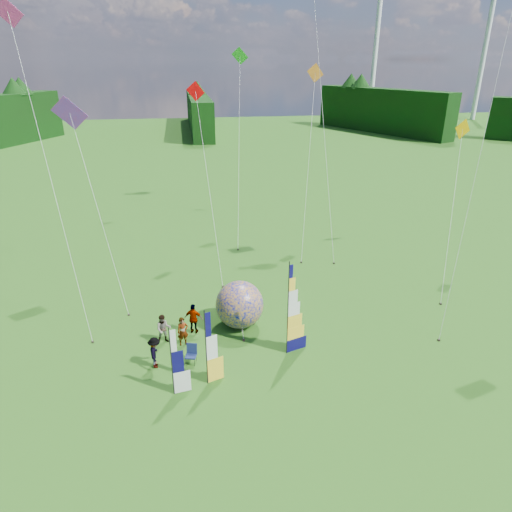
{
  "coord_description": "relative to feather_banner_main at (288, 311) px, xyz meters",
  "views": [
    {
      "loc": [
        -4.21,
        -15.79,
        14.16
      ],
      "look_at": [
        -1.0,
        4.0,
        5.5
      ],
      "focal_mm": 32.0,
      "sensor_mm": 36.0,
      "label": 1
    }
  ],
  "objects": [
    {
      "name": "ground",
      "position": [
        -0.56,
        -3.63,
        -2.54
      ],
      "size": [
        220.0,
        220.0,
        0.0
      ],
      "primitive_type": "plane",
      "color": "#3E6E23",
      "rests_on": "ground"
    },
    {
      "name": "treeline_ring",
      "position": [
        -0.56,
        -3.63,
        1.46
      ],
      "size": [
        210.0,
        210.0,
        8.0
      ],
      "primitive_type": null,
      "color": "black",
      "rests_on": "ground"
    },
    {
      "name": "turbine_left",
      "position": [
        69.44,
        91.37,
        12.46
      ],
      "size": [
        8.0,
        1.2,
        30.0
      ],
      "primitive_type": null,
      "color": "silver",
      "rests_on": "ground"
    },
    {
      "name": "turbine_right",
      "position": [
        44.44,
        98.37,
        12.46
      ],
      "size": [
        8.0,
        1.2,
        30.0
      ],
      "primitive_type": null,
      "color": "silver",
      "rests_on": "ground"
    },
    {
      "name": "feather_banner_main",
      "position": [
        0.0,
        0.0,
        0.0
      ],
      "size": [
        1.33,
        0.53,
        5.07
      ],
      "primitive_type": null,
      "rotation": [
        0.0,
        0.0,
        0.33
      ],
      "color": "#0D094A",
      "rests_on": "ground"
    },
    {
      "name": "side_banner_left",
      "position": [
        -4.23,
        -1.77,
        -0.62
      ],
      "size": [
        1.03,
        0.45,
        3.83
      ],
      "primitive_type": null,
      "rotation": [
        0.0,
        0.0,
        0.34
      ],
      "color": "yellow",
      "rests_on": "ground"
    },
    {
      "name": "side_banner_far",
      "position": [
        -5.81,
        -2.27,
        -0.83
      ],
      "size": [
        1.01,
        0.28,
        3.42
      ],
      "primitive_type": null,
      "rotation": [
        0.0,
        0.0,
        0.18
      ],
      "color": "white",
      "rests_on": "ground"
    },
    {
      "name": "bol_inflatable",
      "position": [
        -2.07,
        3.09,
        -1.17
      ],
      "size": [
        3.63,
        3.63,
        2.74
      ],
      "primitive_type": "sphere",
      "rotation": [
        0.0,
        0.0,
        -0.43
      ],
      "color": "#000F8B",
      "rests_on": "ground"
    },
    {
      "name": "spectator_a",
      "position": [
        -5.32,
        1.66,
        -1.72
      ],
      "size": [
        0.67,
        0.52,
        1.64
      ],
      "primitive_type": "imported",
      "rotation": [
        0.0,
        0.0,
        0.23
      ],
      "color": "#66594C",
      "rests_on": "ground"
    },
    {
      "name": "spectator_b",
      "position": [
        -6.34,
        2.06,
        -1.71
      ],
      "size": [
        0.82,
        0.42,
        1.66
      ],
      "primitive_type": "imported",
      "rotation": [
        0.0,
        0.0,
        0.02
      ],
      "color": "#66594C",
      "rests_on": "ground"
    },
    {
      "name": "spectator_c",
      "position": [
        -6.71,
        -0.06,
        -1.71
      ],
      "size": [
        0.42,
        1.08,
        1.66
      ],
      "primitive_type": "imported",
      "rotation": [
        0.0,
        0.0,
        1.6
      ],
      "color": "#66594C",
      "rests_on": "ground"
    },
    {
      "name": "spectator_d",
      "position": [
        -4.69,
        2.75,
        -1.64
      ],
      "size": [
        1.14,
        0.76,
        1.8
      ],
      "primitive_type": "imported",
      "rotation": [
        0.0,
        0.0,
        2.8
      ],
      "color": "#66594C",
      "rests_on": "ground"
    },
    {
      "name": "camp_chair",
      "position": [
        -4.96,
        -0.07,
        -2.03
      ],
      "size": [
        0.71,
        0.71,
        1.01
      ],
      "primitive_type": null,
      "rotation": [
        0.0,
        0.0,
        -0.26
      ],
      "color": "#131F46",
      "rests_on": "ground"
    },
    {
      "name": "kite_whale",
      "position": [
        6.24,
        16.31,
        8.87
      ],
      "size": [
        6.65,
        14.62,
        22.81
      ],
      "primitive_type": null,
      "rotation": [
        0.0,
        0.0,
        -0.25
      ],
      "color": "black",
      "rests_on": "ground"
    },
    {
      "name": "kite_rainbow_delta",
      "position": [
        -10.08,
        8.74,
        3.89
      ],
      "size": [
        6.8,
        10.66,
        12.85
      ],
      "primitive_type": null,
      "rotation": [
        0.0,
        0.0,
        0.0
      ],
      "color": "#E72040",
      "rests_on": "ground"
    },
    {
      "name": "kite_parafoil",
      "position": [
        10.71,
        2.49,
        7.41
      ],
      "size": [
        9.13,
        10.01,
        19.89
      ],
      "primitive_type": null,
      "rotation": [
        0.0,
        0.0,
        0.1
      ],
      "color": "red",
      "rests_on": "ground"
    },
    {
      "name": "small_kite_red",
      "position": [
        -3.03,
        12.4,
        4.07
      ],
      "size": [
        7.57,
        11.58,
        13.22
      ],
      "primitive_type": null,
      "rotation": [
        0.0,
        0.0,
        0.42
      ],
      "color": "#C50205",
      "rests_on": "ground"
    },
    {
      "name": "small_kite_orange",
      "position": [
        4.98,
        15.01,
        4.67
      ],
      "size": [
        7.57,
        11.33,
        14.42
      ],
      "primitive_type": null,
      "rotation": [
        0.0,
        0.0,
        0.25
      ],
      "color": "orange",
      "rests_on": "ground"
    },
    {
      "name": "small_kite_yellow",
      "position": [
        12.71,
        7.02,
        2.92
      ],
      "size": [
        9.17,
        11.11,
        10.92
      ],
      "primitive_type": null,
      "rotation": [
        0.0,
        0.0,
        0.32
      ],
      "color": "#FFAE00",
      "rests_on": "ground"
    },
    {
      "name": "small_kite_pink",
      "position": [
        -11.44,
        4.92,
        6.21
      ],
      "size": [
        5.27,
        7.26,
        17.49
      ],
      "primitive_type": null,
      "rotation": [
        0.0,
        0.0,
        -0.06
      ],
      "color": "#E33187",
      "rests_on": "ground"
    },
    {
      "name": "small_kite_green",
      "position": [
        -0.01,
        18.84,
        5.29
      ],
      "size": [
        4.27,
        11.48,
        15.65
      ],
      "primitive_type": null,
      "rotation": [
        0.0,
        0.0,
        0.03
      ],
      "color": "#1A9A1A",
      "rests_on": "ground"
    }
  ]
}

